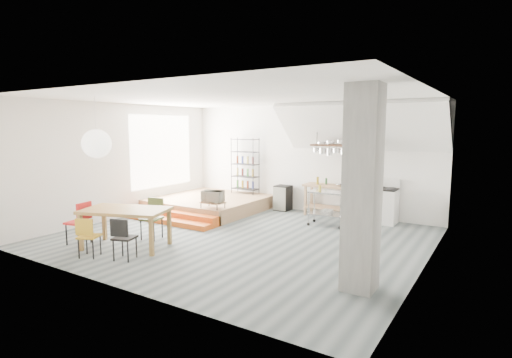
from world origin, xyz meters
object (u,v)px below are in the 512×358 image
Objects in this scene: stove at (385,205)px; dining_table at (125,213)px; mini_fridge at (283,198)px; rolling_cart at (327,204)px.

dining_table is at bearing -128.65° from stove.
stove reaches higher than mini_fridge.
mini_fridge is (0.99, 5.16, -0.36)m from dining_table.
dining_table is 4.97m from rolling_cart.
rolling_cart is at bearing 34.70° from dining_table.
dining_table is 5.27m from mini_fridge.
stove is 1.54× the size of mini_fridge.
rolling_cart is at bearing -30.44° from mini_fridge.
stove is 6.56m from dining_table.
rolling_cart is 2.21m from mini_fridge.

